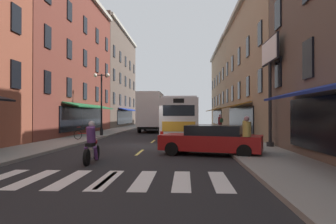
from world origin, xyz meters
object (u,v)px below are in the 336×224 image
object	(u,v)px
pedestrian_near	(220,123)
pedestrian_mid	(247,135)
bicycle_near	(84,134)
pedestrian_far	(245,129)
box_truck	(152,112)
billboard_sign	(270,64)
transit_bus	(182,118)
sedan_near	(161,123)
sedan_mid	(212,140)
street_lamp_twin	(101,101)
motorcycle_rider	(92,145)

from	to	relation	value
pedestrian_near	pedestrian_mid	world-z (taller)	pedestrian_near
bicycle_near	pedestrian_far	world-z (taller)	pedestrian_far
pedestrian_far	box_truck	bearing A→B (deg)	-169.53
billboard_sign	transit_bus	xyz separation A→B (m)	(-5.02, 8.30, -3.09)
box_truck	pedestrian_far	size ratio (longest dim) A/B	4.78
box_truck	pedestrian_far	world-z (taller)	box_truck
sedan_near	pedestrian_near	xyz separation A→B (m)	(6.68, -15.94, 0.41)
sedan_mid	pedestrian_mid	size ratio (longest dim) A/B	2.94
billboard_sign	sedan_near	size ratio (longest dim) A/B	1.28
transit_bus	sedan_near	world-z (taller)	transit_bus
pedestrian_far	street_lamp_twin	xyz separation A→B (m)	(-11.33, 5.08, 2.16)
bicycle_near	pedestrian_mid	world-z (taller)	pedestrian_mid
motorcycle_rider	pedestrian_mid	size ratio (longest dim) A/B	1.22
street_lamp_twin	pedestrian_mid	bearing A→B (deg)	-52.21
pedestrian_near	sedan_near	bearing A→B (deg)	85.63
box_truck	bicycle_near	bearing A→B (deg)	-105.55
pedestrian_far	motorcycle_rider	bearing A→B (deg)	-61.39
billboard_sign	street_lamp_twin	world-z (taller)	billboard_sign
pedestrian_near	street_lamp_twin	xyz separation A→B (m)	(-10.46, -2.15, 2.00)
sedan_near	motorcycle_rider	distance (m)	32.24
transit_bus	pedestrian_far	bearing A→B (deg)	-47.40
sedan_mid	pedestrian_near	distance (m)	13.80
billboard_sign	pedestrian_near	bearing A→B (deg)	98.12
transit_bus	box_truck	bearing A→B (deg)	113.16
bicycle_near	pedestrian_mid	xyz separation A→B (m)	(9.84, -8.14, 0.51)
sedan_mid	box_truck	bearing A→B (deg)	104.52
sedan_near	pedestrian_far	xyz separation A→B (m)	(7.55, -23.17, 0.26)
transit_bus	street_lamp_twin	world-z (taller)	street_lamp_twin
box_truck	bicycle_near	xyz separation A→B (m)	(-3.45, -12.39, -1.68)
transit_bus	sedan_mid	xyz separation A→B (m)	(1.52, -11.16, -0.95)
billboard_sign	sedan_near	distance (m)	28.28
sedan_mid	bicycle_near	size ratio (longest dim) A/B	2.97
transit_bus	bicycle_near	world-z (taller)	transit_bus
billboard_sign	pedestrian_mid	distance (m)	5.94
billboard_sign	motorcycle_rider	size ratio (longest dim) A/B	2.92
bicycle_near	pedestrian_near	size ratio (longest dim) A/B	0.92
motorcycle_rider	transit_bus	bearing A→B (deg)	76.10
motorcycle_rider	billboard_sign	bearing A→B (deg)	33.08
box_truck	pedestrian_mid	bearing A→B (deg)	-72.73
street_lamp_twin	pedestrian_near	bearing A→B (deg)	11.59
pedestrian_far	sedan_near	bearing A→B (deg)	177.21
transit_bus	pedestrian_mid	bearing A→B (deg)	-76.81
sedan_near	bicycle_near	distance (m)	23.01
transit_bus	pedestrian_mid	world-z (taller)	transit_bus
pedestrian_mid	bicycle_near	bearing A→B (deg)	34.46
billboard_sign	box_truck	bearing A→B (deg)	117.34
box_truck	sedan_near	size ratio (longest dim) A/B	1.62
transit_bus	motorcycle_rider	distance (m)	14.24
box_truck	street_lamp_twin	distance (m)	8.58
transit_bus	pedestrian_near	size ratio (longest dim) A/B	6.54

